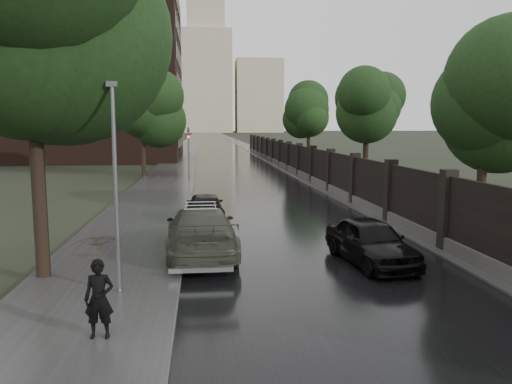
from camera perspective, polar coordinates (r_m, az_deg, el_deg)
name	(u,v)px	position (r m, az deg, el deg)	size (l,w,h in m)	color
ground	(357,312)	(11.63, 11.45, -13.26)	(800.00, 800.00, 0.00)	black
road	(210,136)	(200.41, -5.27, 6.38)	(8.00, 420.00, 0.02)	black
sidewalk_left	(195,136)	(200.40, -6.99, 6.37)	(4.00, 420.00, 0.16)	#2D2D2D
verge_right	(224,136)	(200.58, -3.69, 6.40)	(3.00, 420.00, 0.08)	#2D2D2D
fence_right	(295,162)	(43.21, 4.47, 3.45)	(0.45, 75.72, 2.70)	#383533
tree_left_near	(30,32)	(14.18, -24.45, 16.30)	(5.44, 5.44, 9.16)	black
tree_left_far	(142,111)	(40.62, -12.89, 8.99)	(4.25, 4.25, 7.39)	black
tree_right_a	(486,104)	(21.34, 24.80, 9.15)	(4.08, 4.08, 7.01)	black
tree_right_b	(367,113)	(34.13, 12.54, 8.82)	(4.08, 4.08, 7.01)	black
tree_right_c	(309,117)	(51.51, 6.06, 8.48)	(4.08, 4.08, 7.01)	black
lamp_post	(116,188)	(12.10, -15.75, 0.47)	(0.25, 0.12, 5.11)	#59595E
traffic_light	(189,150)	(35.39, -7.71, 4.74)	(0.16, 0.32, 4.00)	#59595E
brick_building	(77,76)	(64.30, -19.79, 12.40)	(24.00, 18.00, 20.00)	black
stalinist_tower	(206,69)	(312.25, -5.71, 13.85)	(92.00, 30.00, 159.00)	tan
volga_sedan	(201,231)	(16.04, -6.30, -4.45)	(2.18, 5.35, 1.55)	#3D4134
hatchback_left	(205,207)	(21.43, -5.82, -1.72)	(1.55, 3.86, 1.32)	black
car_right_near	(371,241)	(15.34, 12.99, -5.51)	(1.62, 4.02, 1.37)	black
pedestrian_umbrella	(97,256)	(9.70, -17.69, -7.02)	(0.91, 0.93, 2.35)	black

